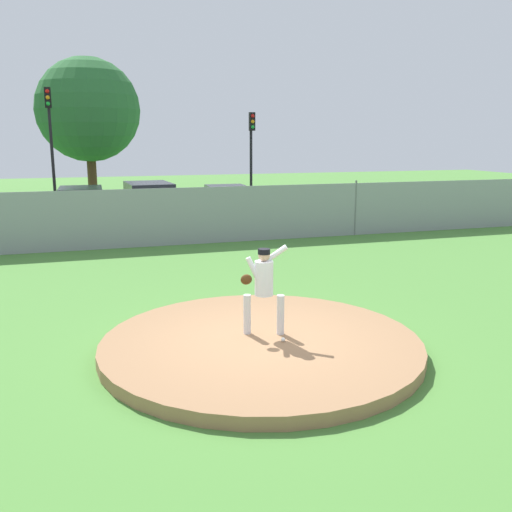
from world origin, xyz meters
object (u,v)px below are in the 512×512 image
object	(u,v)px
baseball	(283,340)
parked_car_white	(149,205)
parked_car_teal	(228,205)
traffic_light_far	(252,143)
traffic_cone_orange	(266,208)
traffic_light_near	(50,131)
pitcher_youth	(263,283)
parked_car_burgundy	(82,209)

from	to	relation	value
baseball	parked_car_white	distance (m)	15.05
parked_car_teal	traffic_light_far	world-z (taller)	traffic_light_far
traffic_cone_orange	traffic_light_near	distance (m)	10.54
traffic_light_far	pitcher_youth	bearing A→B (deg)	-106.41
parked_car_burgundy	parked_car_teal	xyz separation A→B (m)	(6.04, 0.23, -0.06)
parked_car_white	traffic_light_near	bearing A→B (deg)	132.02
traffic_cone_orange	traffic_light_far	bearing A→B (deg)	90.47
pitcher_youth	traffic_cone_orange	distance (m)	17.39
baseball	traffic_cone_orange	bearing A→B (deg)	72.46
pitcher_youth	traffic_light_near	distance (m)	19.46
traffic_light_near	traffic_light_far	distance (m)	9.60
pitcher_youth	parked_car_teal	xyz separation A→B (m)	(3.13, 14.36, -0.39)
parked_car_white	parked_car_teal	world-z (taller)	parked_car_white
parked_car_teal	traffic_light_far	xyz separation A→B (m)	(2.40, 4.42, 2.55)
pitcher_youth	parked_car_burgundy	bearing A→B (deg)	101.63
baseball	traffic_light_near	world-z (taller)	traffic_light_near
parked_car_white	parked_car_teal	size ratio (longest dim) A/B	1.07
parked_car_burgundy	parked_car_white	world-z (taller)	parked_car_white
traffic_light_near	traffic_light_far	size ratio (longest dim) A/B	1.20
pitcher_youth	traffic_light_far	size ratio (longest dim) A/B	0.33
parked_car_white	traffic_cone_orange	size ratio (longest dim) A/B	8.52
parked_car_burgundy	traffic_light_far	distance (m)	9.95
traffic_cone_orange	traffic_light_far	distance (m)	3.82
baseball	parked_car_teal	bearing A→B (deg)	78.82
parked_car_teal	traffic_light_far	size ratio (longest dim) A/B	0.91
parked_car_white	traffic_light_near	world-z (taller)	traffic_light_near
baseball	traffic_cone_orange	world-z (taller)	traffic_cone_orange
parked_car_white	traffic_cone_orange	xyz separation A→B (m)	(5.76, 1.89, -0.58)
parked_car_burgundy	traffic_light_far	world-z (taller)	traffic_light_far
pitcher_youth	traffic_cone_orange	world-z (taller)	pitcher_youth
pitcher_youth	traffic_light_near	size ratio (longest dim) A/B	0.27
pitcher_youth	parked_car_burgundy	world-z (taller)	pitcher_youth
traffic_light_near	traffic_light_far	xyz separation A→B (m)	(9.58, -0.05, -0.59)
traffic_cone_orange	traffic_light_far	world-z (taller)	traffic_light_far
parked_car_burgundy	traffic_cone_orange	xyz separation A→B (m)	(8.46, 2.32, -0.54)
parked_car_burgundy	pitcher_youth	bearing A→B (deg)	-78.37
pitcher_youth	parked_car_burgundy	size ratio (longest dim) A/B	0.38
parked_car_white	parked_car_burgundy	bearing A→B (deg)	-170.97
traffic_light_far	parked_car_burgundy	bearing A→B (deg)	-151.18
parked_car_burgundy	parked_car_teal	distance (m)	6.04
baseball	traffic_light_far	size ratio (longest dim) A/B	0.02
parked_car_white	parked_car_teal	distance (m)	3.35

